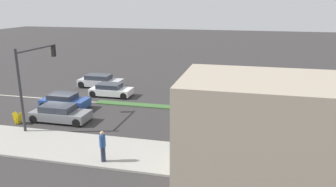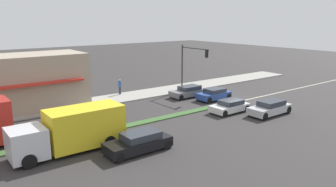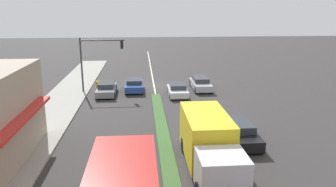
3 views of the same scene
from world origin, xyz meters
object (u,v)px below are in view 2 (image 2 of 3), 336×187
suv_grey (188,92)px  coupe_blue (214,94)px  warning_aframe_sign (199,88)px  sedan_silver (270,108)px  delivery_truck (73,130)px  pedestrian (120,86)px  van_white (230,106)px  traffic_signal_main (190,61)px  suv_black (139,142)px

suv_grey → coupe_blue: bearing=-155.4°
warning_aframe_sign → suv_grey: size_ratio=0.20×
sedan_silver → coupe_blue: (7.20, 0.15, -0.03)m
delivery_truck → sedan_silver: delivery_truck is taller
pedestrian → delivery_truck: (-12.58, 10.50, 0.41)m
van_white → sedan_silver: size_ratio=0.86×
van_white → suv_grey: bearing=-7.7°
pedestrian → coupe_blue: bearing=-138.8°
van_white → coupe_blue: size_ratio=1.01×
warning_aframe_sign → van_white: size_ratio=0.22×
traffic_signal_main → pedestrian: 8.70m
delivery_truck → suv_black: 4.52m
warning_aframe_sign → coupe_blue: (-3.98, 1.47, 0.19)m
delivery_truck → sedan_silver: (-2.80, -17.81, -0.82)m
delivery_truck → suv_grey: (7.20, -16.39, -0.86)m
van_white → suv_black: (-2.80, 11.97, 0.06)m
warning_aframe_sign → suv_black: bearing=125.5°
pedestrian → suv_grey: bearing=-132.4°
coupe_blue → van_white: bearing=152.9°
sedan_silver → suv_grey: size_ratio=1.06×
coupe_blue → warning_aframe_sign: bearing=-20.3°
warning_aframe_sign → suv_black: suv_black is taller
traffic_signal_main → warning_aframe_sign: (0.05, -1.60, -3.47)m
traffic_signal_main → suv_black: bearing=128.3°
suv_grey → warning_aframe_sign: bearing=-66.8°
pedestrian → delivery_truck: size_ratio=0.24×
van_white → coupe_blue: coupe_blue is taller
traffic_signal_main → suv_black: traffic_signal_main is taller
suv_grey → coupe_blue: coupe_blue is taller
pedestrian → suv_black: size_ratio=0.39×
pedestrian → coupe_blue: pedestrian is taller
warning_aframe_sign → delivery_truck: size_ratio=0.11×
traffic_signal_main → sedan_silver: (-11.12, -0.28, -3.26)m
delivery_truck → suv_grey: 17.92m
suv_black → delivery_truck: bearing=51.0°
pedestrian → sedan_silver: bearing=-154.6°
warning_aframe_sign → suv_black: size_ratio=0.18×
traffic_signal_main → coupe_blue: traffic_signal_main is taller
traffic_signal_main → suv_grey: 3.66m
suv_grey → traffic_signal_main: bearing=-45.6°
delivery_truck → traffic_signal_main: bearing=-64.6°
traffic_signal_main → suv_grey: size_ratio=1.31×
van_white → pedestrian: bearing=21.3°
traffic_signal_main → suv_black: 18.24m
delivery_truck → van_white: 15.44m
delivery_truck → sedan_silver: 18.05m
suv_black → pedestrian: bearing=-24.6°
traffic_signal_main → pedestrian: size_ratio=3.16×
pedestrian → delivery_truck: 16.39m
traffic_signal_main → pedestrian: (4.26, 7.03, -2.84)m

